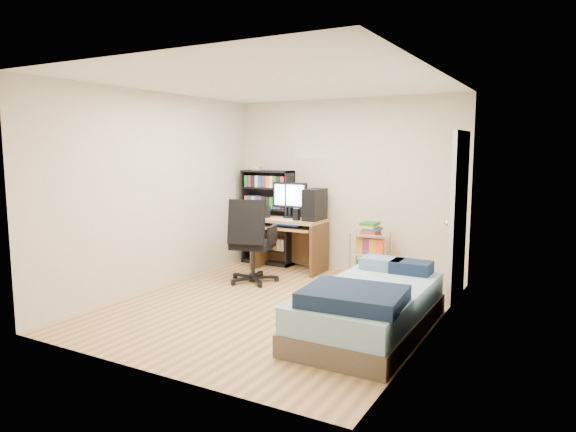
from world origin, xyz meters
The scene contains 7 objects.
room centered at (0.00, 0.00, 1.25)m, with size 3.58×4.08×2.58m.
media_shelf centered at (-1.23, 1.84, 0.75)m, with size 0.82×0.27×1.52m.
computer_desk centered at (-0.62, 1.68, 0.70)m, with size 1.03×0.59×1.29m.
office_chair centered at (-0.82, 0.75, 0.36)m, with size 0.81×0.81×1.14m.
wire_cart centered at (0.53, 1.65, 0.53)m, with size 0.54×0.41×0.81m.
bed centered at (1.23, -0.28, 0.25)m, with size 1.01×2.02×0.58m.
door centered at (1.72, 1.35, 1.00)m, with size 0.12×0.80×2.00m.
Camera 1 is at (2.89, -4.89, 1.79)m, focal length 32.00 mm.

